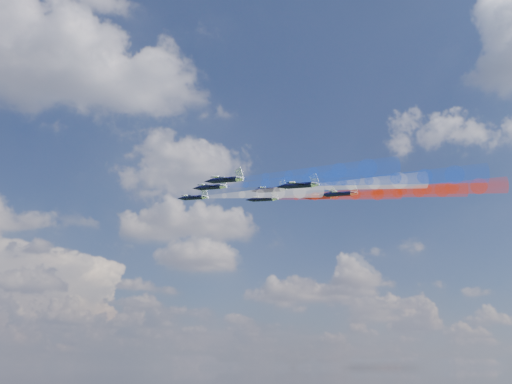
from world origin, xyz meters
name	(u,v)px	position (x,y,z in m)	size (l,w,h in m)	color
jet_lead	(194,198)	(4.20, -7.93, 140.48)	(9.72, 12.15, 3.24)	black
trail_lead	(260,194)	(19.19, -26.13, 137.62)	(4.05, 36.76, 4.05)	white
jet_inner_left	(211,187)	(5.93, -25.03, 138.64)	(9.72, 12.15, 3.24)	black
trail_inner_left	(287,182)	(20.92, -43.23, 135.78)	(4.05, 36.76, 4.05)	blue
jet_inner_right	(263,199)	(24.23, -11.40, 140.62)	(9.72, 12.15, 3.24)	black
trail_inner_right	(335,195)	(39.22, -29.60, 137.75)	(4.05, 36.76, 4.05)	red
jet_outer_left	(225,180)	(5.98, -42.60, 135.11)	(9.72, 12.15, 3.24)	black
trail_outer_left	(313,173)	(20.97, -60.79, 132.24)	(4.05, 36.76, 4.05)	blue
jet_center_third	(270,190)	(21.32, -27.99, 138.28)	(9.72, 12.15, 3.24)	black
trail_center_third	(351,185)	(36.31, -46.18, 135.42)	(4.05, 36.76, 4.05)	white
jet_outer_right	(321,197)	(40.80, -15.43, 141.43)	(9.72, 12.15, 3.24)	black
trail_outer_right	(397,193)	(55.79, -33.63, 138.56)	(4.05, 36.76, 4.05)	red
jet_rear_left	(299,185)	(22.78, -46.82, 133.87)	(9.72, 12.15, 3.24)	black
trail_rear_left	(396,179)	(37.77, -65.02, 131.01)	(4.05, 36.76, 4.05)	blue
jet_rear_right	(339,194)	(39.69, -31.52, 137.57)	(9.72, 12.15, 3.24)	black
trail_rear_right	(427,189)	(54.68, -49.71, 134.71)	(4.05, 36.76, 4.05)	red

